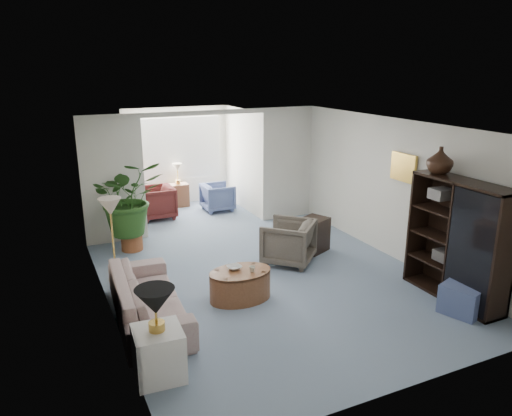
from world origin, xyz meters
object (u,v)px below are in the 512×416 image
table_lamp (155,301)px  wingback_chair (288,242)px  entertainment_cabinet (458,241)px  coffee_table (240,285)px  sunroom_chair_blue (218,197)px  framed_picture (404,167)px  coffee_bowl (234,267)px  sunroom_chair_maroon (156,203)px  sofa (148,298)px  sunroom_table (179,195)px  ottoman (463,299)px  side_table_dark (313,235)px  end_table (159,354)px  floor_lamp (110,207)px  cabinet_urn (440,160)px  plant_pot (132,242)px  coffee_cup (252,269)px

table_lamp → wingback_chair: (2.91, 2.29, -0.55)m
wingback_chair → entertainment_cabinet: entertainment_cabinet is taller
coffee_table → sunroom_chair_blue: 4.69m
framed_picture → wingback_chair: bearing=157.8°
coffee_bowl → sunroom_chair_maroon: sunroom_chair_maroon is taller
framed_picture → sofa: size_ratio=0.23×
table_lamp → sunroom_table: table_lamp is taller
sofa → sunroom_chair_maroon: bearing=-11.5°
coffee_table → ottoman: bearing=-32.5°
side_table_dark → sunroom_chair_blue: 3.33m
coffee_table → sunroom_chair_maroon: sunroom_chair_maroon is taller
entertainment_cabinet → end_table: bearing=-179.3°
side_table_dark → entertainment_cabinet: (0.88, -2.54, 0.59)m
coffee_table → wingback_chair: 1.63m
floor_lamp → sunroom_chair_maroon: 3.46m
sofa → cabinet_urn: 4.68m
entertainment_cabinet → coffee_bowl: bearing=154.5°
end_table → table_lamp: 0.64m
ottoman → sunroom_chair_maroon: 6.82m
ottoman → plant_pot: (-3.75, 4.44, -0.05)m
ottoman → sofa: bearing=157.3°
sunroom_chair_maroon → sunroom_table: 1.06m
ottoman → sunroom_chair_maroon: (-2.83, 6.21, 0.16)m
floor_lamp → sunroom_chair_maroon: (1.43, 3.03, -0.88)m
end_table → ottoman: size_ratio=1.12×
coffee_cup → sunroom_chair_blue: size_ratio=0.13×
table_lamp → sunroom_chair_maroon: table_lamp is taller
plant_pot → floor_lamp: bearing=-112.3°
entertainment_cabinet → cabinet_urn: 1.22m
sofa → sunroom_table: sofa is taller
sofa → plant_pot: 2.76m
floor_lamp → framed_picture: bearing=-15.1°
table_lamp → plant_pot: (0.52, 4.09, -0.78)m
coffee_cup → ottoman: size_ratio=0.18×
sofa → entertainment_cabinet: entertainment_cabinet is taller
ottoman → table_lamp: bearing=175.3°
coffee_cup → sunroom_chair_blue: bearing=75.3°
coffee_cup → cabinet_urn: bearing=-14.4°
framed_picture → ottoman: 2.46m
floor_lamp → coffee_bowl: (1.52, -1.36, -0.77)m
framed_picture → cabinet_urn: bearing=-103.0°
sofa → side_table_dark: bearing=-66.1°
cabinet_urn → sunroom_chair_blue: (-1.55, 5.30, -1.69)m
table_lamp → side_table_dark: (3.61, 2.59, -0.62)m
framed_picture → sunroom_chair_blue: size_ratio=0.70×
wingback_chair → plant_pot: bearing=-82.0°
cabinet_urn → plant_pot: size_ratio=1.01×
sunroom_chair_maroon → end_table: bearing=-13.3°
end_table → coffee_cup: (1.73, 1.27, 0.20)m
coffee_bowl → ottoman: 3.30m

